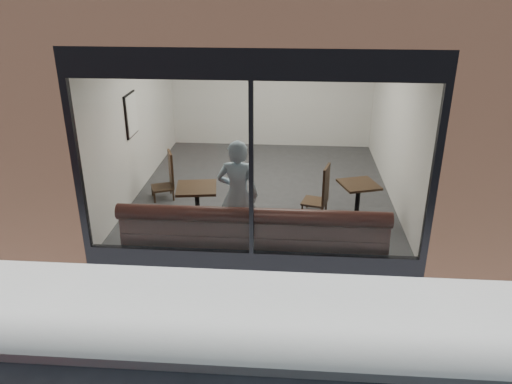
# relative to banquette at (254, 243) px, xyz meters

# --- Properties ---
(ground) EXTENTS (120.00, 120.00, 0.00)m
(ground) POSITION_rel_banquette_xyz_m (0.00, -2.45, -0.23)
(ground) COLOR black
(ground) RESTS_ON ground
(sidewalk_near) EXTENTS (40.00, 2.00, 0.01)m
(sidewalk_near) POSITION_rel_banquette_xyz_m (0.00, -1.45, -0.22)
(sidewalk_near) COLOR gray
(sidewalk_near) RESTS_ON ground
(kerb_near) EXTENTS (40.00, 0.10, 0.12)m
(kerb_near) POSITION_rel_banquette_xyz_m (0.00, -2.50, -0.17)
(kerb_near) COLOR gray
(kerb_near) RESTS_ON ground
(host_building_pier_left) EXTENTS (2.50, 12.00, 3.20)m
(host_building_pier_left) POSITION_rel_banquette_xyz_m (-3.75, 5.55, 1.38)
(host_building_pier_left) COLOR brown
(host_building_pier_left) RESTS_ON ground
(host_building_pier_right) EXTENTS (2.50, 12.00, 3.20)m
(host_building_pier_right) POSITION_rel_banquette_xyz_m (3.75, 5.55, 1.38)
(host_building_pier_right) COLOR brown
(host_building_pier_right) RESTS_ON ground
(host_building_backfill) EXTENTS (5.00, 6.00, 3.20)m
(host_building_backfill) POSITION_rel_banquette_xyz_m (0.00, 8.55, 1.38)
(host_building_backfill) COLOR brown
(host_building_backfill) RESTS_ON ground
(cafe_floor) EXTENTS (6.00, 6.00, 0.00)m
(cafe_floor) POSITION_rel_banquette_xyz_m (0.00, 2.55, -0.21)
(cafe_floor) COLOR #2D2D30
(cafe_floor) RESTS_ON ground
(cafe_ceiling) EXTENTS (6.00, 6.00, 0.00)m
(cafe_ceiling) POSITION_rel_banquette_xyz_m (0.00, 2.55, 2.97)
(cafe_ceiling) COLOR white
(cafe_ceiling) RESTS_ON host_building_upper
(cafe_wall_back) EXTENTS (5.00, 0.00, 5.00)m
(cafe_wall_back) POSITION_rel_banquette_xyz_m (0.00, 5.54, 1.37)
(cafe_wall_back) COLOR silver
(cafe_wall_back) RESTS_ON ground
(cafe_wall_left) EXTENTS (0.00, 6.00, 6.00)m
(cafe_wall_left) POSITION_rel_banquette_xyz_m (-2.49, 2.55, 1.37)
(cafe_wall_left) COLOR silver
(cafe_wall_left) RESTS_ON ground
(cafe_wall_right) EXTENTS (0.00, 6.00, 6.00)m
(cafe_wall_right) POSITION_rel_banquette_xyz_m (2.49, 2.55, 1.37)
(cafe_wall_right) COLOR silver
(cafe_wall_right) RESTS_ON ground
(storefront_kick) EXTENTS (5.00, 0.10, 0.30)m
(storefront_kick) POSITION_rel_banquette_xyz_m (0.00, -0.40, -0.08)
(storefront_kick) COLOR black
(storefront_kick) RESTS_ON ground
(storefront_header) EXTENTS (5.00, 0.10, 0.40)m
(storefront_header) POSITION_rel_banquette_xyz_m (0.00, -0.40, 2.77)
(storefront_header) COLOR black
(storefront_header) RESTS_ON host_building_upper
(storefront_mullion) EXTENTS (0.06, 0.10, 2.50)m
(storefront_mullion) POSITION_rel_banquette_xyz_m (0.00, -0.40, 1.32)
(storefront_mullion) COLOR black
(storefront_mullion) RESTS_ON storefront_kick
(storefront_glass) EXTENTS (4.80, 0.00, 4.80)m
(storefront_glass) POSITION_rel_banquette_xyz_m (0.00, -0.43, 1.33)
(storefront_glass) COLOR white
(storefront_glass) RESTS_ON storefront_kick
(banquette) EXTENTS (4.00, 0.55, 0.45)m
(banquette) POSITION_rel_banquette_xyz_m (0.00, 0.00, 0.00)
(banquette) COLOR #3B1615
(banquette) RESTS_ON cafe_floor
(person) EXTENTS (0.68, 0.48, 1.77)m
(person) POSITION_rel_banquette_xyz_m (-0.27, 0.31, 0.66)
(person) COLOR #A8C7DC
(person) RESTS_ON cafe_floor
(cafe_table_left) EXTENTS (0.75, 0.75, 0.04)m
(cafe_table_left) POSITION_rel_banquette_xyz_m (-1.04, 0.88, 0.52)
(cafe_table_left) COLOR black
(cafe_table_left) RESTS_ON cafe_floor
(cafe_table_right) EXTENTS (0.76, 0.76, 0.04)m
(cafe_table_right) POSITION_rel_banquette_xyz_m (1.70, 1.25, 0.52)
(cafe_table_right) COLOR black
(cafe_table_right) RESTS_ON cafe_floor
(cafe_chair_left) EXTENTS (0.52, 0.52, 0.04)m
(cafe_chair_left) POSITION_rel_banquette_xyz_m (-1.94, 2.02, 0.01)
(cafe_chair_left) COLOR black
(cafe_chair_left) RESTS_ON cafe_floor
(cafe_chair_right) EXTENTS (0.52, 0.52, 0.04)m
(cafe_chair_right) POSITION_rel_banquette_xyz_m (0.98, 1.58, 0.01)
(cafe_chair_right) COLOR black
(cafe_chair_right) RESTS_ON cafe_floor
(wall_poster) EXTENTS (0.02, 0.56, 0.74)m
(wall_poster) POSITION_rel_banquette_xyz_m (-2.45, 2.17, 1.41)
(wall_poster) COLOR white
(wall_poster) RESTS_ON cafe_wall_left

